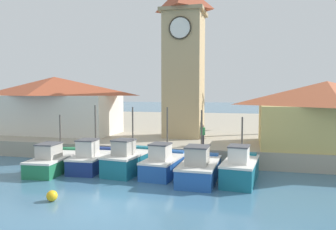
{
  "coord_description": "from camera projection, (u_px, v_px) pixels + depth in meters",
  "views": [
    {
      "loc": [
        6.55,
        -13.81,
        5.31
      ],
      "look_at": [
        0.38,
        10.78,
        3.5
      ],
      "focal_mm": 35.0,
      "sensor_mm": 36.0,
      "label": 1
    }
  ],
  "objects": [
    {
      "name": "fishing_boat_center",
      "position": [
        199.0,
        168.0,
        19.49
      ],
      "size": [
        2.24,
        4.83,
        4.19
      ],
      "color": "#2356A8",
      "rests_on": "ground"
    },
    {
      "name": "fishing_boat_left_outer",
      "position": [
        92.0,
        159.0,
        22.3
      ],
      "size": [
        2.18,
        4.51,
        4.37
      ],
      "color": "navy",
      "rests_on": "ground"
    },
    {
      "name": "fishing_boat_left_inner",
      "position": [
        129.0,
        160.0,
        21.52
      ],
      "size": [
        2.48,
        4.51,
        4.29
      ],
      "color": "#196B7F",
      "rests_on": "ground"
    },
    {
      "name": "mooring_buoy",
      "position": [
        52.0,
        196.0,
        15.86
      ],
      "size": [
        0.53,
        0.53,
        0.53
      ],
      "primitive_type": "sphere",
      "color": "gold",
      "rests_on": "ground"
    },
    {
      "name": "fishing_boat_mid_right",
      "position": [
        240.0,
        169.0,
        19.19
      ],
      "size": [
        2.26,
        4.42,
        3.8
      ],
      "color": "#196B7F",
      "rests_on": "ground"
    },
    {
      "name": "quay_wharf",
      "position": [
        198.0,
        127.0,
        43.13
      ],
      "size": [
        120.0,
        40.0,
        1.25
      ],
      "primitive_type": "cube",
      "color": "#A89E89",
      "rests_on": "ground"
    },
    {
      "name": "dock_worker_near_tower",
      "position": [
        203.0,
        135.0,
        24.32
      ],
      "size": [
        0.34,
        0.22,
        1.62
      ],
      "color": "#33333D",
      "rests_on": "quay_wharf"
    },
    {
      "name": "warehouse_right",
      "position": [
        326.0,
        113.0,
        23.92
      ],
      "size": [
        9.72,
        6.91,
        4.84
      ],
      "color": "tan",
      "rests_on": "quay_wharf"
    },
    {
      "name": "fishing_boat_far_left",
      "position": [
        56.0,
        161.0,
        21.99
      ],
      "size": [
        2.29,
        5.29,
        3.73
      ],
      "color": "#237A4C",
      "rests_on": "ground"
    },
    {
      "name": "warehouse_left",
      "position": [
        55.0,
        104.0,
        31.91
      ],
      "size": [
        12.44,
        5.98,
        5.5
      ],
      "color": "silver",
      "rests_on": "quay_wharf"
    },
    {
      "name": "fishing_boat_mid_left",
      "position": [
        164.0,
        164.0,
        20.88
      ],
      "size": [
        2.27,
        4.51,
        4.31
      ],
      "color": "#2356A8",
      "rests_on": "ground"
    },
    {
      "name": "ground_plane",
      "position": [
        104.0,
        205.0,
        15.33
      ],
      "size": [
        300.0,
        300.0,
        0.0
      ],
      "primitive_type": "plane",
      "color": "teal"
    },
    {
      "name": "clock_tower",
      "position": [
        184.0,
        58.0,
        29.18
      ],
      "size": [
        3.8,
        3.8,
        15.12
      ],
      "color": "tan",
      "rests_on": "quay_wharf"
    }
  ]
}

